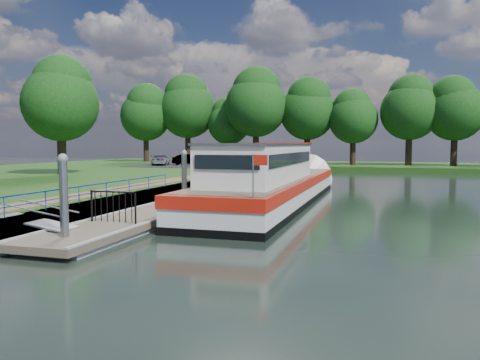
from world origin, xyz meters
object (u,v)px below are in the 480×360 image
(car_a, at_px, (219,161))
(car_d, at_px, (237,159))
(car_b, at_px, (189,160))
(car_c, at_px, (161,160))
(barge, at_px, (276,183))
(pontoon, at_px, (216,197))

(car_a, height_order, car_d, car_d)
(car_b, height_order, car_c, car_b)
(barge, relative_size, car_d, 4.81)
(pontoon, height_order, car_c, car_c)
(pontoon, xyz_separation_m, car_a, (-8.10, 23.21, 1.25))
(barge, distance_m, car_a, 26.19)
(car_a, distance_m, car_d, 5.22)
(pontoon, relative_size, car_b, 7.91)
(car_d, bearing_deg, barge, -84.19)
(pontoon, bearing_deg, car_c, 123.15)
(car_b, relative_size, car_d, 0.86)
(car_b, bearing_deg, car_c, 112.52)
(barge, xyz_separation_m, car_a, (-11.69, 23.43, 0.35))
(barge, xyz_separation_m, car_b, (-15.79, 24.54, 0.37))
(car_b, xyz_separation_m, car_c, (-3.15, -0.82, -0.02))
(pontoon, xyz_separation_m, car_b, (-12.20, 24.32, 1.28))
(car_a, relative_size, car_b, 0.93)
(pontoon, height_order, car_b, car_b)
(car_a, bearing_deg, car_c, 164.00)
(pontoon, distance_m, car_d, 29.46)
(car_b, bearing_deg, car_a, -97.26)
(pontoon, xyz_separation_m, car_c, (-15.35, 23.50, 1.25))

